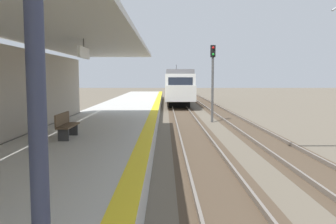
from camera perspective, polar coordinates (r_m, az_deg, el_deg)
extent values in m
cube|color=#B7B5AD|center=(16.57, -10.70, -3.46)|extent=(5.00, 80.00, 0.90)
cube|color=yellow|center=(16.26, -2.89, -1.93)|extent=(0.50, 80.00, 0.01)
cube|color=silver|center=(10.15, -18.35, 12.87)|extent=(4.40, 24.00, 0.16)
cylinder|color=#2D334C|center=(3.30, -20.02, -9.97)|extent=(0.16, 0.16, 4.27)
cube|color=white|center=(11.92, -13.44, 9.29)|extent=(0.08, 1.40, 0.36)
cylinder|color=#333333|center=(11.94, -13.47, 10.80)|extent=(0.03, 0.03, 0.27)
cube|color=#4C3D2D|center=(20.38, 3.65, -2.98)|extent=(2.34, 120.00, 0.01)
cube|color=slate|center=(20.33, 1.63, -2.77)|extent=(0.08, 120.00, 0.15)
cube|color=slate|center=(20.43, 5.67, -2.75)|extent=(0.08, 120.00, 0.15)
cube|color=#4C3D2D|center=(20.90, 13.00, -2.90)|extent=(2.34, 120.00, 0.01)
cube|color=slate|center=(20.73, 11.07, -2.70)|extent=(0.08, 120.00, 0.15)
cube|color=slate|center=(21.07, 14.91, -2.66)|extent=(0.08, 120.00, 0.15)
cube|color=silver|center=(42.69, 1.50, 4.23)|extent=(2.90, 18.00, 2.70)
cube|color=slate|center=(42.69, 1.50, 6.33)|extent=(2.67, 18.00, 0.44)
cube|color=black|center=(33.67, 2.02, 4.58)|extent=(2.32, 0.06, 1.21)
cube|color=silver|center=(32.92, 2.08, 3.03)|extent=(2.78, 1.60, 1.49)
cube|color=black|center=(42.76, 3.46, 4.76)|extent=(0.04, 15.84, 0.86)
cylinder|color=#333333|center=(46.30, 1.35, 7.10)|extent=(0.06, 0.06, 0.90)
cube|color=black|center=(36.93, 1.80, 1.38)|extent=(2.17, 2.20, 0.72)
cube|color=black|center=(48.60, 1.25, 2.36)|extent=(2.17, 2.20, 0.72)
cylinder|color=#4C4C4C|center=(24.12, 7.18, 3.54)|extent=(0.16, 0.16, 4.40)
cube|color=black|center=(24.17, 7.26, 9.71)|extent=(0.32, 0.24, 0.80)
sphere|color=red|center=(24.05, 7.31, 10.26)|extent=(0.16, 0.16, 0.16)
sphere|color=green|center=(24.02, 7.30, 9.21)|extent=(0.16, 0.16, 0.16)
cube|color=brown|center=(12.86, -15.82, -2.13)|extent=(0.44, 1.60, 0.06)
cube|color=brown|center=(12.89, -16.70, -1.06)|extent=(0.06, 1.60, 0.40)
cube|color=#333333|center=(12.32, -16.53, -3.51)|extent=(0.36, 0.08, 0.44)
cube|color=#333333|center=(13.47, -15.12, -2.72)|extent=(0.36, 0.08, 0.44)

